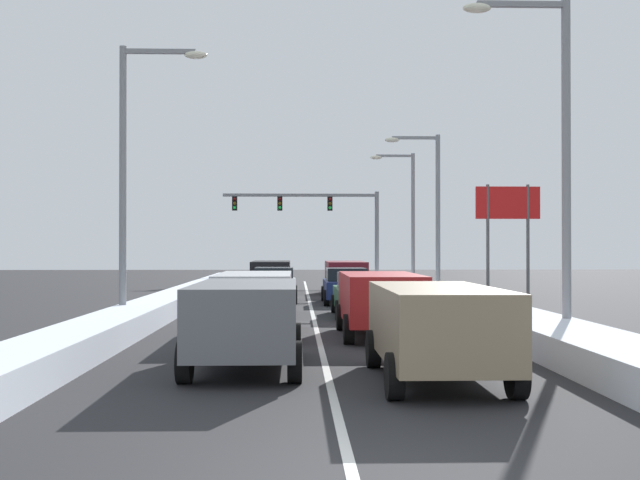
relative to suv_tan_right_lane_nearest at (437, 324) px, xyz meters
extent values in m
plane|color=#28282B|center=(-1.89, 12.38, -1.02)|extent=(121.49, 121.49, 0.00)
cube|color=silver|center=(-1.89, 17.05, -1.01)|extent=(0.14, 51.40, 0.01)
cube|color=silver|center=(3.41, 17.05, -0.70)|extent=(1.95, 51.40, 0.64)
cube|color=silver|center=(-7.19, 17.05, -0.70)|extent=(1.47, 51.40, 0.63)
cube|color=#937F60|center=(0.00, 0.01, 0.03)|extent=(1.95, 4.90, 1.25)
cube|color=black|center=(0.00, -2.40, 0.30)|extent=(1.56, 0.06, 0.55)
cube|color=red|center=(-0.78, -2.39, -0.07)|extent=(0.20, 0.08, 0.28)
cube|color=red|center=(0.78, -2.39, -0.07)|extent=(0.20, 0.08, 0.28)
cylinder|color=black|center=(-0.96, 1.71, -0.65)|extent=(0.25, 0.74, 0.74)
cylinder|color=black|center=(0.95, 1.71, -0.65)|extent=(0.25, 0.74, 0.74)
cylinder|color=black|center=(-0.96, -1.69, -0.65)|extent=(0.25, 0.74, 0.74)
cylinder|color=black|center=(0.95, -1.69, -0.65)|extent=(0.25, 0.74, 0.74)
cube|color=maroon|center=(-0.24, 7.23, 0.03)|extent=(1.95, 4.90, 1.25)
cube|color=black|center=(-0.24, 4.82, 0.30)|extent=(1.56, 0.06, 0.55)
cube|color=red|center=(-1.02, 4.83, -0.07)|extent=(0.20, 0.08, 0.28)
cube|color=red|center=(0.54, 4.83, -0.07)|extent=(0.20, 0.08, 0.28)
cylinder|color=black|center=(-1.19, 8.93, -0.65)|extent=(0.25, 0.74, 0.74)
cylinder|color=black|center=(0.72, 8.93, -0.65)|extent=(0.25, 0.74, 0.74)
cylinder|color=black|center=(-1.19, 5.53, -0.65)|extent=(0.25, 0.74, 0.74)
cylinder|color=black|center=(0.72, 5.53, -0.65)|extent=(0.25, 0.74, 0.74)
cube|color=#1E5633|center=(-0.20, 13.57, -0.39)|extent=(1.82, 4.50, 0.70)
cube|color=black|center=(-0.20, 13.42, 0.22)|extent=(1.64, 2.20, 0.55)
cube|color=red|center=(-0.90, 11.37, -0.27)|extent=(0.24, 0.08, 0.14)
cube|color=red|center=(0.49, 11.37, -0.27)|extent=(0.24, 0.08, 0.14)
cylinder|color=black|center=(-1.09, 15.12, -0.69)|extent=(0.22, 0.66, 0.66)
cylinder|color=black|center=(0.69, 15.12, -0.69)|extent=(0.22, 0.66, 0.66)
cylinder|color=black|center=(-1.09, 12.02, -0.69)|extent=(0.22, 0.66, 0.66)
cylinder|color=black|center=(0.69, 12.02, -0.69)|extent=(0.22, 0.66, 0.66)
cube|color=navy|center=(-0.36, 20.09, -0.39)|extent=(1.82, 4.50, 0.70)
cube|color=black|center=(-0.36, 19.94, 0.22)|extent=(1.64, 2.20, 0.55)
cube|color=red|center=(-1.05, 17.89, -0.27)|extent=(0.24, 0.08, 0.14)
cube|color=red|center=(0.33, 17.89, -0.27)|extent=(0.24, 0.08, 0.14)
cylinder|color=black|center=(-1.25, 21.64, -0.69)|extent=(0.22, 0.66, 0.66)
cylinder|color=black|center=(0.53, 21.64, -0.69)|extent=(0.22, 0.66, 0.66)
cylinder|color=black|center=(-1.25, 18.54, -0.69)|extent=(0.22, 0.66, 0.66)
cylinder|color=black|center=(0.53, 18.54, -0.69)|extent=(0.22, 0.66, 0.66)
cube|color=maroon|center=(0.04, 26.91, 0.03)|extent=(1.95, 4.90, 1.25)
cube|color=black|center=(0.04, 24.50, 0.30)|extent=(1.56, 0.06, 0.55)
cube|color=red|center=(-0.74, 24.51, -0.07)|extent=(0.20, 0.08, 0.28)
cube|color=red|center=(0.82, 24.51, -0.07)|extent=(0.20, 0.08, 0.28)
cylinder|color=black|center=(-0.91, 28.61, -0.65)|extent=(0.25, 0.74, 0.74)
cylinder|color=black|center=(1.00, 28.61, -0.65)|extent=(0.25, 0.74, 0.74)
cylinder|color=black|center=(-0.91, 25.21, -0.65)|extent=(0.25, 0.74, 0.74)
cylinder|color=black|center=(1.00, 25.21, -0.65)|extent=(0.25, 0.74, 0.74)
cube|color=slate|center=(-3.46, 1.62, 0.03)|extent=(1.95, 4.90, 1.25)
cube|color=black|center=(-3.46, -0.79, 0.30)|extent=(1.56, 0.06, 0.55)
cube|color=red|center=(-4.24, -0.78, -0.07)|extent=(0.20, 0.08, 0.28)
cube|color=red|center=(-2.68, -0.78, -0.07)|extent=(0.20, 0.08, 0.28)
cylinder|color=black|center=(-4.41, 3.32, -0.65)|extent=(0.25, 0.74, 0.74)
cylinder|color=black|center=(-2.50, 3.32, -0.65)|extent=(0.25, 0.74, 0.74)
cylinder|color=black|center=(-4.41, -0.08, -0.65)|extent=(0.25, 0.74, 0.74)
cylinder|color=black|center=(-2.50, -0.08, -0.65)|extent=(0.25, 0.74, 0.74)
cube|color=#B7BABF|center=(-3.60, 7.69, 0.03)|extent=(1.95, 4.90, 1.25)
cube|color=black|center=(-3.60, 5.28, 0.30)|extent=(1.56, 0.06, 0.55)
cube|color=red|center=(-4.38, 5.29, -0.07)|extent=(0.20, 0.08, 0.28)
cube|color=red|center=(-2.82, 5.29, -0.07)|extent=(0.20, 0.08, 0.28)
cylinder|color=black|center=(-4.56, 9.39, -0.65)|extent=(0.25, 0.74, 0.74)
cylinder|color=black|center=(-2.65, 9.39, -0.65)|extent=(0.25, 0.74, 0.74)
cylinder|color=black|center=(-4.56, 5.99, -0.65)|extent=(0.25, 0.74, 0.74)
cylinder|color=black|center=(-2.65, 5.99, -0.65)|extent=(0.25, 0.74, 0.74)
cube|color=#38383D|center=(-3.78, 14.25, -0.39)|extent=(1.82, 4.50, 0.70)
cube|color=black|center=(-3.78, 14.10, 0.22)|extent=(1.64, 2.20, 0.55)
cube|color=red|center=(-4.47, 12.05, -0.27)|extent=(0.24, 0.08, 0.14)
cube|color=red|center=(-3.09, 12.05, -0.27)|extent=(0.24, 0.08, 0.14)
cylinder|color=black|center=(-4.67, 15.80, -0.69)|extent=(0.22, 0.66, 0.66)
cylinder|color=black|center=(-2.89, 15.80, -0.69)|extent=(0.22, 0.66, 0.66)
cylinder|color=black|center=(-4.67, 12.70, -0.69)|extent=(0.22, 0.66, 0.66)
cylinder|color=black|center=(-2.89, 12.70, -0.69)|extent=(0.22, 0.66, 0.66)
cube|color=silver|center=(-3.43, 21.07, -0.39)|extent=(1.82, 4.50, 0.70)
cube|color=black|center=(-3.43, 20.92, 0.22)|extent=(1.64, 2.20, 0.55)
cube|color=red|center=(-4.13, 18.87, -0.27)|extent=(0.24, 0.08, 0.14)
cube|color=red|center=(-2.74, 18.87, -0.27)|extent=(0.24, 0.08, 0.14)
cylinder|color=black|center=(-4.32, 22.62, -0.69)|extent=(0.22, 0.66, 0.66)
cylinder|color=black|center=(-2.54, 22.62, -0.69)|extent=(0.22, 0.66, 0.66)
cylinder|color=black|center=(-4.32, 19.52, -0.69)|extent=(0.22, 0.66, 0.66)
cylinder|color=black|center=(-2.54, 19.52, -0.69)|extent=(0.22, 0.66, 0.66)
cube|color=black|center=(-3.79, 27.82, 0.03)|extent=(1.95, 4.90, 1.25)
cube|color=black|center=(-3.79, 25.41, 0.30)|extent=(1.56, 0.06, 0.55)
cube|color=red|center=(-4.57, 25.42, -0.07)|extent=(0.20, 0.08, 0.28)
cube|color=red|center=(-3.01, 25.42, -0.07)|extent=(0.20, 0.08, 0.28)
cylinder|color=black|center=(-4.74, 29.52, -0.65)|extent=(0.25, 0.74, 0.74)
cylinder|color=black|center=(-2.83, 29.52, -0.65)|extent=(0.25, 0.74, 0.74)
cylinder|color=black|center=(-4.74, 26.12, -0.65)|extent=(0.25, 0.74, 0.74)
cylinder|color=black|center=(-2.83, 26.12, -0.65)|extent=(0.25, 0.74, 0.74)
cylinder|color=slate|center=(3.01, 40.42, 2.08)|extent=(0.28, 0.28, 6.20)
cube|color=slate|center=(-2.22, 40.42, 4.93)|extent=(10.46, 0.20, 0.20)
cube|color=black|center=(-0.19, 40.42, 4.36)|extent=(0.34, 0.34, 0.95)
sphere|color=#4C0A0A|center=(-0.19, 40.23, 4.64)|extent=(0.22, 0.22, 0.22)
sphere|color=#593F0C|center=(-0.19, 40.23, 4.36)|extent=(0.22, 0.22, 0.22)
sphere|color=green|center=(-0.19, 40.23, 4.07)|extent=(0.22, 0.22, 0.22)
cube|color=black|center=(-3.59, 40.42, 4.36)|extent=(0.34, 0.34, 0.95)
sphere|color=#4C0A0A|center=(-3.59, 40.23, 4.64)|extent=(0.22, 0.22, 0.22)
sphere|color=#593F0C|center=(-3.59, 40.23, 4.36)|extent=(0.22, 0.22, 0.22)
sphere|color=green|center=(-3.59, 40.23, 4.07)|extent=(0.22, 0.22, 0.22)
cube|color=black|center=(-6.65, 40.42, 4.36)|extent=(0.34, 0.34, 0.95)
sphere|color=#4C0A0A|center=(-6.65, 40.23, 4.64)|extent=(0.22, 0.22, 0.22)
sphere|color=#593F0C|center=(-6.65, 40.23, 4.36)|extent=(0.22, 0.22, 0.22)
sphere|color=green|center=(-6.65, 40.23, 4.07)|extent=(0.22, 0.22, 0.22)
cylinder|color=gray|center=(4.14, 5.37, 3.22)|extent=(0.22, 0.22, 8.48)
cube|color=gray|center=(3.04, 5.37, 7.31)|extent=(2.20, 0.14, 0.14)
ellipsoid|color=#EAE5C6|center=(1.94, 5.37, 7.21)|extent=(0.70, 0.36, 0.24)
cylinder|color=gray|center=(4.29, 24.06, 2.87)|extent=(0.22, 0.22, 7.77)
cube|color=gray|center=(3.19, 24.06, 6.61)|extent=(2.20, 0.14, 0.14)
ellipsoid|color=#EAE5C6|center=(2.09, 24.06, 6.51)|extent=(0.70, 0.36, 0.24)
cylinder|color=gray|center=(4.46, 33.41, 2.98)|extent=(0.22, 0.22, 7.99)
cube|color=gray|center=(3.36, 33.41, 6.82)|extent=(2.20, 0.14, 0.14)
ellipsoid|color=#EAE5C6|center=(2.26, 33.41, 6.72)|extent=(0.70, 0.36, 0.24)
cylinder|color=gray|center=(-7.74, 10.41, 3.23)|extent=(0.22, 0.22, 8.49)
cube|color=gray|center=(-6.64, 10.41, 7.32)|extent=(2.20, 0.14, 0.14)
ellipsoid|color=#EAE5C6|center=(-5.54, 10.41, 7.22)|extent=(0.70, 0.36, 0.24)
cylinder|color=#59595B|center=(6.99, 25.32, 1.73)|extent=(0.16, 0.16, 5.50)
cylinder|color=#59595B|center=(8.99, 25.32, 1.73)|extent=(0.16, 0.16, 5.50)
cube|color=red|center=(7.99, 25.32, 3.58)|extent=(3.20, 0.12, 1.60)
camera|label=1|loc=(-2.47, -14.09, 1.34)|focal=45.13mm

